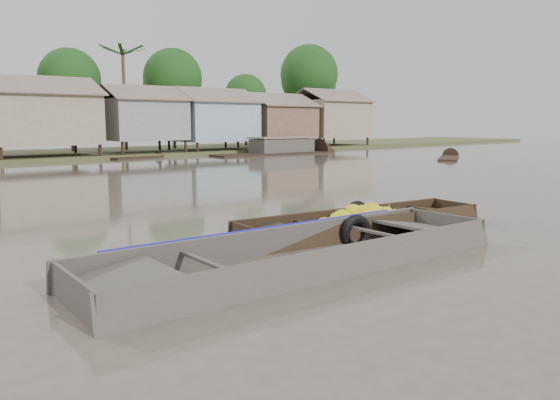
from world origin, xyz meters
TOP-DOWN VIEW (x-y plane):
  - ground at (0.00, 0.00)m, footprint 120.00×120.00m
  - riverbank at (3.03, 31.86)m, footprint 120.00×12.47m
  - banana_boat at (1.21, 0.50)m, footprint 6.41×2.16m
  - viewer_boat at (-1.70, -0.85)m, footprint 8.15×2.36m
  - distant_boats at (12.76, 24.08)m, footprint 47.89×16.36m

SIDE VIEW (x-z plane):
  - ground at x=0.00m, z-range 0.00..0.00m
  - viewer_boat at x=-1.70m, z-range -0.25..0.40m
  - banana_boat at x=1.21m, z-range -0.23..0.63m
  - distant_boats at x=12.76m, z-range -0.48..0.89m
  - riverbank at x=3.03m, z-range -2.04..8.18m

